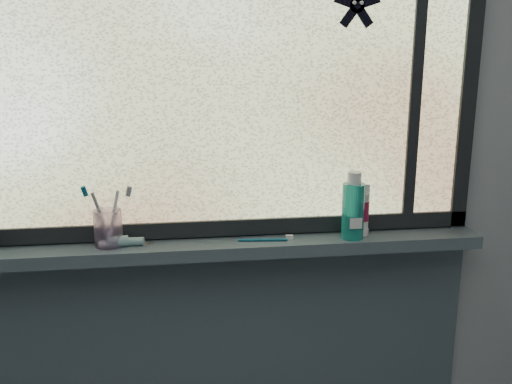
{
  "coord_description": "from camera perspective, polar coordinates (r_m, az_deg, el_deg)",
  "views": [
    {
      "loc": [
        -0.13,
        -0.43,
        1.6
      ],
      "look_at": [
        0.07,
        1.05,
        1.22
      ],
      "focal_mm": 40.0,
      "sensor_mm": 36.0,
      "label": 1
    }
  ],
  "objects": [
    {
      "name": "toothbrush_lying",
      "position": [
        1.76,
        0.7,
        -4.75
      ],
      "size": [
        0.19,
        0.04,
        0.01
      ],
      "primitive_type": null,
      "rotation": [
        0.0,
        0.0,
        -0.1
      ],
      "color": "#0C546E",
      "rests_on": "windowsill"
    },
    {
      "name": "window_pane",
      "position": [
        1.72,
        -3.41,
        11.9
      ],
      "size": [
        1.5,
        0.01,
        1.0
      ],
      "primitive_type": "cube",
      "color": "silver",
      "rests_on": "wall_back"
    },
    {
      "name": "frame_mullion",
      "position": [
        1.86,
        15.73,
        11.58
      ],
      "size": [
        0.03,
        0.03,
        1.0
      ],
      "primitive_type": "cube",
      "color": "black",
      "rests_on": "wall_back"
    },
    {
      "name": "toothpaste_tube",
      "position": [
        1.76,
        -12.98,
        -4.81
      ],
      "size": [
        0.19,
        0.05,
        0.03
      ],
      "primitive_type": null,
      "rotation": [
        0.0,
        0.0,
        0.06
      ],
      "color": "silver",
      "rests_on": "windowsill"
    },
    {
      "name": "frame_right",
      "position": [
        1.94,
        20.58,
        11.3
      ],
      "size": [
        0.05,
        0.03,
        1.1
      ],
      "primitive_type": "cube",
      "color": "black",
      "rests_on": "wall_back"
    },
    {
      "name": "wall_back",
      "position": [
        1.78,
        -3.34,
        2.88
      ],
      "size": [
        3.0,
        0.01,
        2.5
      ],
      "primitive_type": "cube",
      "color": "#9EA3A8",
      "rests_on": "ground"
    },
    {
      "name": "mouthwash_bottle",
      "position": [
        1.79,
        9.69,
        -1.33
      ],
      "size": [
        0.08,
        0.08,
        0.17
      ],
      "primitive_type": "cylinder",
      "rotation": [
        0.0,
        0.0,
        0.23
      ],
      "color": "#21AE9E",
      "rests_on": "windowsill"
    },
    {
      "name": "cream_tube",
      "position": [
        1.83,
        10.51,
        -1.61
      ],
      "size": [
        0.05,
        0.05,
        0.12
      ],
      "primitive_type": "cylinder",
      "rotation": [
        0.0,
        0.0,
        -0.02
      ],
      "color": "silver",
      "rests_on": "windowsill"
    },
    {
      "name": "toothbrush_cup",
      "position": [
        1.77,
        -14.56,
        -3.51
      ],
      "size": [
        0.1,
        0.1,
        0.11
      ],
      "primitive_type": "cylinder",
      "rotation": [
        0.0,
        0.0,
        0.17
      ],
      "color": "#B18FBE",
      "rests_on": "windowsill"
    },
    {
      "name": "starfish_sticker",
      "position": [
        1.79,
        10.07,
        17.89
      ],
      "size": [
        0.15,
        0.02,
        0.15
      ],
      "primitive_type": null,
      "color": "black",
      "rests_on": "window_pane"
    },
    {
      "name": "frame_bottom",
      "position": [
        1.8,
        -3.18,
        -3.53
      ],
      "size": [
        1.6,
        0.03,
        0.05
      ],
      "primitive_type": "cube",
      "color": "black",
      "rests_on": "windowsill"
    },
    {
      "name": "sill_apron",
      "position": [
        2.05,
        -2.97,
        -18.48
      ],
      "size": [
        1.62,
        0.02,
        0.98
      ],
      "primitive_type": "cube",
      "color": "#44525B",
      "rests_on": "floor"
    },
    {
      "name": "windowsill",
      "position": [
        1.77,
        -3.03,
        -5.54
      ],
      "size": [
        1.62,
        0.14,
        0.04
      ],
      "primitive_type": "cube",
      "color": "#44525B",
      "rests_on": "wall_back"
    }
  ]
}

